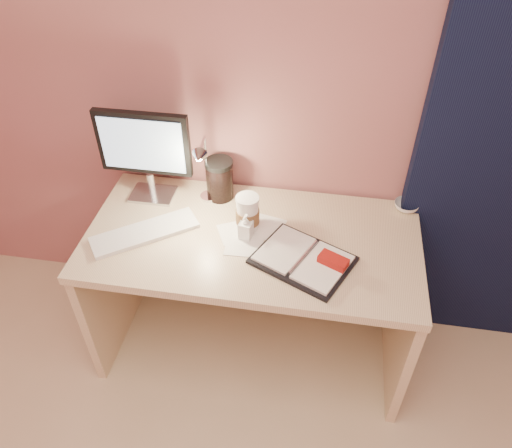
% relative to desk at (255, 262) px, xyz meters
% --- Properties ---
extents(room, '(3.50, 3.50, 3.50)m').
position_rel_desk_xyz_m(room, '(0.95, 0.24, 0.63)').
color(room, '#C6B28E').
rests_on(room, ground).
extents(desk, '(1.40, 0.70, 0.73)m').
position_rel_desk_xyz_m(desk, '(0.00, 0.00, 0.00)').
color(desk, beige).
rests_on(desk, ground).
extents(monitor, '(0.40, 0.14, 0.43)m').
position_rel_desk_xyz_m(monitor, '(-0.50, 0.13, 0.48)').
color(monitor, silver).
rests_on(monitor, desk).
extents(keyboard, '(0.44, 0.37, 0.02)m').
position_rel_desk_xyz_m(keyboard, '(-0.45, -0.13, 0.23)').
color(keyboard, white).
rests_on(keyboard, desk).
extents(planner, '(0.45, 0.40, 0.06)m').
position_rel_desk_xyz_m(planner, '(0.23, -0.18, 0.24)').
color(planner, black).
rests_on(planner, desk).
extents(paper_a, '(0.16, 0.16, 0.00)m').
position_rel_desk_xyz_m(paper_a, '(-0.02, -0.12, 0.23)').
color(paper_a, white).
rests_on(paper_a, desk).
extents(paper_b, '(0.18, 0.18, 0.00)m').
position_rel_desk_xyz_m(paper_b, '(0.04, -0.00, 0.23)').
color(paper_b, white).
rests_on(paper_b, desk).
extents(paper_c, '(0.18, 0.18, 0.00)m').
position_rel_desk_xyz_m(paper_c, '(-0.07, -0.06, 0.23)').
color(paper_c, white).
rests_on(paper_c, desk).
extents(coffee_cup, '(0.10, 0.10, 0.16)m').
position_rel_desk_xyz_m(coffee_cup, '(-0.03, -0.01, 0.30)').
color(coffee_cup, white).
rests_on(coffee_cup, desk).
extents(bowl, '(0.14, 0.14, 0.03)m').
position_rel_desk_xyz_m(bowl, '(0.65, 0.22, 0.24)').
color(bowl, silver).
rests_on(bowl, desk).
extents(lotion_bottle, '(0.06, 0.06, 0.12)m').
position_rel_desk_xyz_m(lotion_bottle, '(-0.03, -0.08, 0.28)').
color(lotion_bottle, white).
rests_on(lotion_bottle, desk).
extents(dark_jar, '(0.12, 0.12, 0.17)m').
position_rel_desk_xyz_m(dark_jar, '(-0.19, 0.18, 0.31)').
color(dark_jar, black).
rests_on(dark_jar, desk).
extents(desk_lamp, '(0.09, 0.21, 0.35)m').
position_rel_desk_xyz_m(desk_lamp, '(-0.25, 0.07, 0.44)').
color(desk_lamp, silver).
rests_on(desk_lamp, desk).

